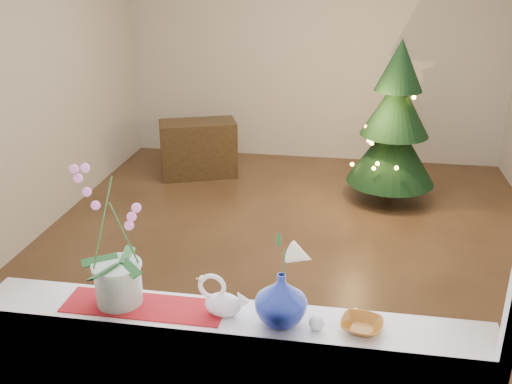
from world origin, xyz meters
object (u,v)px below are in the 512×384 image
(blue_vase, at_px, (281,295))
(xmas_tree, at_px, (395,122))
(swan, at_px, (223,296))
(side_table, at_px, (198,149))
(amber_dish, at_px, (362,326))
(orchid_pot, at_px, (114,238))
(paperweight, at_px, (317,323))

(blue_vase, height_order, xmas_tree, xmas_tree)
(swan, relative_size, xmas_tree, 0.13)
(blue_vase, xyz_separation_m, side_table, (-1.44, 4.01, -0.73))
(amber_dish, height_order, xmas_tree, xmas_tree)
(side_table, bearing_deg, orchid_pot, -99.92)
(blue_vase, xyz_separation_m, paperweight, (0.15, -0.03, -0.10))
(swan, bearing_deg, xmas_tree, 73.12)
(swan, relative_size, amber_dish, 1.48)
(paperweight, height_order, amber_dish, paperweight)
(blue_vase, bearing_deg, amber_dish, -0.14)
(xmas_tree, height_order, side_table, xmas_tree)
(swan, bearing_deg, paperweight, -8.26)
(amber_dish, bearing_deg, swan, 178.84)
(paperweight, bearing_deg, side_table, 111.46)
(orchid_pot, xyz_separation_m, side_table, (-0.73, 3.99, -0.92))
(xmas_tree, bearing_deg, orchid_pot, -110.84)
(blue_vase, relative_size, xmas_tree, 0.16)
(orchid_pot, distance_m, xmas_tree, 3.92)
(orchid_pot, xyz_separation_m, paperweight, (0.86, -0.05, -0.28))
(paperweight, height_order, xmas_tree, xmas_tree)
(blue_vase, bearing_deg, side_table, 109.73)
(paperweight, bearing_deg, orchid_pot, 176.45)
(amber_dish, bearing_deg, orchid_pot, 178.54)
(blue_vase, distance_m, xmas_tree, 3.74)
(side_table, bearing_deg, swan, -93.70)
(blue_vase, bearing_deg, xmas_tree, 79.51)
(xmas_tree, bearing_deg, paperweight, -98.15)
(paperweight, bearing_deg, swan, 174.44)
(swan, height_order, paperweight, swan)
(paperweight, distance_m, xmas_tree, 3.74)
(swan, bearing_deg, amber_dish, -3.87)
(blue_vase, distance_m, side_table, 4.33)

